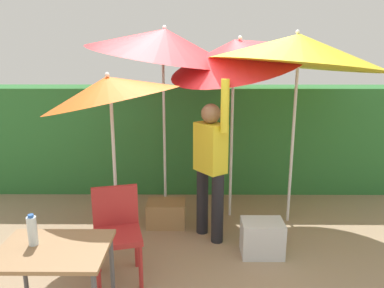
% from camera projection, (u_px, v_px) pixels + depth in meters
% --- Properties ---
extents(ground_plane, '(24.00, 24.00, 0.00)m').
position_uv_depth(ground_plane, '(192.00, 242.00, 4.34)').
color(ground_plane, '#9E8466').
extents(hedge_row, '(8.00, 0.70, 1.63)m').
position_uv_depth(hedge_row, '(193.00, 138.00, 5.90)').
color(hedge_row, '#2D7033').
rests_on(hedge_row, ground_plane).
extents(umbrella_rainbow, '(2.04, 2.01, 2.65)m').
position_uv_depth(umbrella_rainbow, '(164.00, 43.00, 4.84)').
color(umbrella_rainbow, silver).
rests_on(umbrella_rainbow, ground_plane).
extents(umbrella_orange, '(1.47, 1.45, 2.09)m').
position_uv_depth(umbrella_orange, '(109.00, 89.00, 3.82)').
color(umbrella_orange, silver).
rests_on(umbrella_orange, ground_plane).
extents(umbrella_yellow, '(1.81, 1.74, 2.66)m').
position_uv_depth(umbrella_yellow, '(237.00, 52.00, 4.50)').
color(umbrella_yellow, silver).
rests_on(umbrella_yellow, ground_plane).
extents(umbrella_navy, '(2.12, 2.10, 2.50)m').
position_uv_depth(umbrella_navy, '(298.00, 50.00, 4.38)').
color(umbrella_navy, silver).
rests_on(umbrella_navy, ground_plane).
extents(person_vendor, '(0.40, 0.49, 1.88)m').
position_uv_depth(person_vendor, '(210.00, 162.00, 4.24)').
color(person_vendor, black).
rests_on(person_vendor, ground_plane).
extents(chair_plastic, '(0.54, 0.54, 0.89)m').
position_uv_depth(chair_plastic, '(117.00, 228.00, 3.57)').
color(chair_plastic, '#B72D2D').
rests_on(chair_plastic, ground_plane).
extents(cooler_box, '(0.45, 0.32, 0.39)m').
position_uv_depth(cooler_box, '(262.00, 238.00, 4.03)').
color(cooler_box, silver).
rests_on(cooler_box, ground_plane).
extents(crate_cardboard, '(0.48, 0.35, 0.31)m').
position_uv_depth(crate_cardboard, '(166.00, 213.00, 4.72)').
color(crate_cardboard, '#9E7A4C').
rests_on(crate_cardboard, ground_plane).
extents(folding_table, '(0.80, 0.60, 0.77)m').
position_uv_depth(folding_table, '(54.00, 260.00, 2.73)').
color(folding_table, '#4C4C51').
rests_on(folding_table, ground_plane).
extents(bottle_water, '(0.07, 0.07, 0.24)m').
position_uv_depth(bottle_water, '(32.00, 230.00, 2.73)').
color(bottle_water, silver).
rests_on(bottle_water, folding_table).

